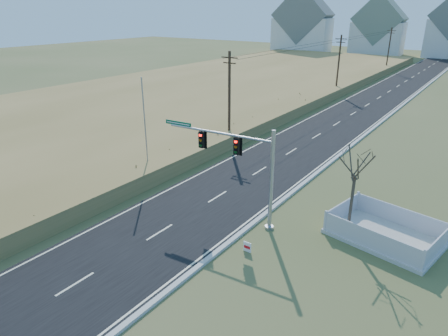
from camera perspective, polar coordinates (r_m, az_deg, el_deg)
ground at (r=26.16m, az=-6.13°, el=-7.36°), size 260.00×260.00×0.00m
road at (r=69.87m, az=22.13°, el=9.83°), size 8.00×180.00×0.06m
curb at (r=69.07m, az=25.49°, el=9.24°), size 0.30×180.00×0.18m
reed_marsh at (r=70.27m, az=0.46°, el=11.98°), size 38.00×110.00×1.30m
utility_pole_near at (r=39.53m, az=0.77°, el=10.14°), size 1.80×0.26×9.00m
utility_pole_mid at (r=66.20m, az=16.05°, el=14.08°), size 1.80×0.26×9.00m
utility_pole_far at (r=94.87m, az=22.49°, el=15.44°), size 1.80×0.26×9.00m
condo_nw at (r=128.65m, az=11.18°, el=19.25°), size 17.69×13.38×19.05m
condo_nnw at (r=129.47m, az=21.18°, el=17.94°), size 14.93×11.17×17.03m
traffic_signal_mast at (r=24.19m, az=2.93°, el=0.66°), size 7.96×0.90×6.35m
fence_enclosure at (r=25.72m, az=21.95°, el=-8.83°), size 6.72×5.20×1.38m
open_sign at (r=22.75m, az=3.34°, el=-11.20°), size 0.49×0.07×0.60m
flagpole at (r=32.12m, az=-11.09°, el=4.17°), size 0.36×0.36×7.96m
bare_tree at (r=23.28m, az=18.44°, el=0.84°), size 2.25×2.25×5.97m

